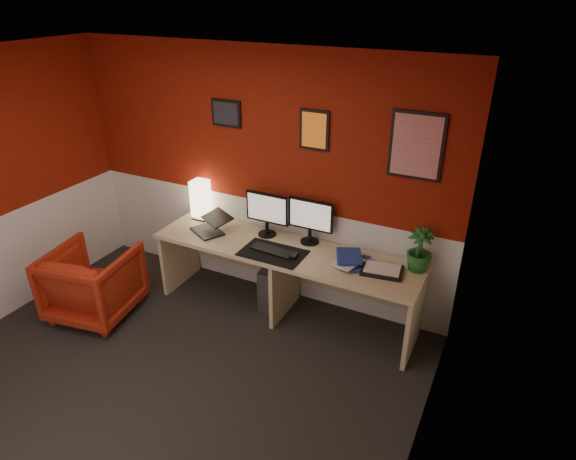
% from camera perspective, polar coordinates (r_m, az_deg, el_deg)
% --- Properties ---
extents(ground, '(4.00, 3.50, 0.01)m').
position_cam_1_polar(ground, '(4.33, -15.08, -17.50)').
color(ground, black).
rests_on(ground, ground).
extents(ceiling, '(4.00, 3.50, 0.01)m').
position_cam_1_polar(ceiling, '(3.19, -20.62, 16.87)').
color(ceiling, white).
rests_on(ceiling, ground).
extents(wall_back, '(4.00, 0.01, 2.50)m').
position_cam_1_polar(wall_back, '(4.86, -3.48, 6.15)').
color(wall_back, maroon).
rests_on(wall_back, ground).
extents(wall_right, '(0.01, 3.50, 2.50)m').
position_cam_1_polar(wall_right, '(2.79, 15.21, -12.29)').
color(wall_right, maroon).
rests_on(wall_right, ground).
extents(wainscot_back, '(4.00, 0.01, 1.00)m').
position_cam_1_polar(wainscot_back, '(5.17, -3.28, -1.66)').
color(wainscot_back, silver).
rests_on(wainscot_back, ground).
extents(wainscot_right, '(0.01, 3.50, 1.00)m').
position_cam_1_polar(wainscot_right, '(3.30, 13.45, -22.44)').
color(wainscot_right, silver).
rests_on(wainscot_right, ground).
extents(desk, '(2.60, 0.65, 0.73)m').
position_cam_1_polar(desk, '(4.79, -0.37, -6.03)').
color(desk, '#CFBA85').
rests_on(desk, ground).
extents(shoji_lamp, '(0.16, 0.16, 0.40)m').
position_cam_1_polar(shoji_lamp, '(5.20, -10.12, 3.40)').
color(shoji_lamp, '#FFE5B2').
rests_on(shoji_lamp, desk).
extents(laptop, '(0.40, 0.36, 0.22)m').
position_cam_1_polar(laptop, '(4.92, -9.44, 0.89)').
color(laptop, black).
rests_on(laptop, desk).
extents(monitor_left, '(0.45, 0.06, 0.58)m').
position_cam_1_polar(monitor_left, '(4.73, -2.51, 2.57)').
color(monitor_left, black).
rests_on(monitor_left, desk).
extents(monitor_right, '(0.45, 0.06, 0.58)m').
position_cam_1_polar(monitor_right, '(4.59, 2.60, 1.77)').
color(monitor_right, black).
rests_on(monitor_right, desk).
extents(desk_mat, '(0.60, 0.38, 0.01)m').
position_cam_1_polar(desk_mat, '(4.53, -1.78, -2.69)').
color(desk_mat, black).
rests_on(desk_mat, desk).
extents(keyboard, '(0.43, 0.17, 0.02)m').
position_cam_1_polar(keyboard, '(4.55, -1.82, -2.38)').
color(keyboard, black).
rests_on(keyboard, desk_mat).
extents(mouse, '(0.07, 0.11, 0.03)m').
position_cam_1_polar(mouse, '(4.44, 0.66, -3.02)').
color(mouse, black).
rests_on(mouse, desk_mat).
extents(book_bottom, '(0.27, 0.33, 0.03)m').
position_cam_1_polar(book_bottom, '(4.39, 6.50, -3.70)').
color(book_bottom, navy).
rests_on(book_bottom, desk).
extents(book_middle, '(0.26, 0.31, 0.02)m').
position_cam_1_polar(book_middle, '(4.39, 6.04, -3.32)').
color(book_middle, silver).
rests_on(book_middle, book_bottom).
extents(book_top, '(0.32, 0.36, 0.03)m').
position_cam_1_polar(book_top, '(4.37, 5.68, -3.05)').
color(book_top, navy).
rests_on(book_top, book_middle).
extents(zen_tray, '(0.38, 0.30, 0.03)m').
position_cam_1_polar(zen_tray, '(4.31, 10.90, -4.65)').
color(zen_tray, black).
rests_on(zen_tray, desk).
extents(potted_plant, '(0.23, 0.23, 0.39)m').
position_cam_1_polar(potted_plant, '(4.33, 15.06, -2.22)').
color(potted_plant, '#19591E').
rests_on(potted_plant, desk).
extents(pc_tower, '(0.25, 0.47, 0.45)m').
position_cam_1_polar(pc_tower, '(5.01, -1.53, -6.28)').
color(pc_tower, '#99999E').
rests_on(pc_tower, ground).
extents(armchair, '(0.87, 0.89, 0.70)m').
position_cam_1_polar(armchair, '(5.16, -21.70, -5.68)').
color(armchair, '#A8250F').
rests_on(armchair, ground).
extents(art_left, '(0.32, 0.02, 0.26)m').
position_cam_1_polar(art_left, '(4.83, -7.20, 13.34)').
color(art_left, black).
rests_on(art_left, wall_back).
extents(art_center, '(0.28, 0.02, 0.36)m').
position_cam_1_polar(art_center, '(4.42, 3.10, 11.55)').
color(art_center, orange).
rests_on(art_center, wall_back).
extents(art_right, '(0.44, 0.02, 0.56)m').
position_cam_1_polar(art_right, '(4.16, 14.73, 9.45)').
color(art_right, red).
rests_on(art_right, wall_back).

